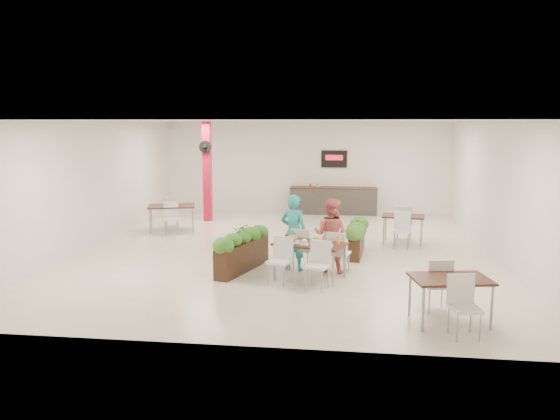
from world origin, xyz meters
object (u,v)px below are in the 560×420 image
object	(u,v)px
red_column	(207,170)
side_table_b	(403,220)
service_counter	(333,200)
planter_left	(242,247)
side_table_a	(172,209)
main_table	(309,248)
diner_woman	(331,235)
diner_man	(294,232)
side_table_c	(450,285)
planter_right	(357,235)

from	to	relation	value
red_column	side_table_b	distance (m)	6.60
service_counter	planter_left	xyz separation A→B (m)	(-1.72, -7.69, 0.02)
side_table_a	planter_left	bearing A→B (deg)	-71.41
service_counter	main_table	bearing A→B (deg)	-91.72
side_table_a	diner_woman	bearing A→B (deg)	-55.99
planter_left	diner_woman	bearing A→B (deg)	6.13
red_column	service_counter	size ratio (longest dim) A/B	1.07
planter_left	side_table_b	bearing A→B (deg)	40.81
service_counter	diner_man	distance (m)	7.52
diner_woman	side_table_c	size ratio (longest dim) A/B	0.95
planter_right	side_table_a	distance (m)	5.89
side_table_a	side_table_b	bearing A→B (deg)	-24.93
diner_woman	side_table_a	world-z (taller)	diner_woman
main_table	side_table_c	world-z (taller)	same
diner_man	planter_left	size ratio (longest dim) A/B	0.86
service_counter	diner_man	world-z (taller)	service_counter
red_column	side_table_a	distance (m)	2.08
service_counter	planter_right	world-z (taller)	service_counter
main_table	side_table_a	xyz separation A→B (m)	(-4.41, 4.57, 0.01)
side_table_c	planter_right	bearing A→B (deg)	96.35
red_column	side_table_c	distance (m)	10.52
diner_woman	main_table	bearing A→B (deg)	76.78
main_table	diner_woman	size ratio (longest dim) A/B	1.22
red_column	main_table	xyz separation A→B (m)	(3.75, -6.27, -1.01)
diner_man	side_table_c	distance (m)	4.00
planter_left	planter_right	bearing A→B (deg)	35.72
side_table_a	side_table_c	world-z (taller)	same
diner_man	side_table_c	xyz separation A→B (m)	(2.78, -2.87, -0.20)
planter_right	side_table_a	bearing A→B (deg)	156.48
planter_right	service_counter	bearing A→B (deg)	97.17
red_column	side_table_a	xyz separation A→B (m)	(-0.66, -1.70, -1.00)
planter_left	side_table_b	size ratio (longest dim) A/B	1.16
red_column	planter_left	distance (m)	6.35
service_counter	side_table_a	xyz separation A→B (m)	(-4.65, -3.57, 0.15)
service_counter	planter_right	size ratio (longest dim) A/B	1.76
service_counter	diner_woman	bearing A→B (deg)	-88.72
main_table	diner_woman	xyz separation A→B (m)	(0.41, 0.65, 0.16)
side_table_a	side_table_c	bearing A→B (deg)	-61.84
main_table	diner_man	distance (m)	0.78
diner_man	side_table_a	bearing A→B (deg)	-25.23
side_table_b	side_table_a	bearing A→B (deg)	-179.38
planter_left	side_table_b	distance (m)	4.87
service_counter	planter_left	bearing A→B (deg)	-102.60
diner_woman	side_table_a	distance (m)	6.21
diner_woman	planter_right	size ratio (longest dim) A/B	0.93
service_counter	side_table_c	distance (m)	10.57
main_table	planter_right	world-z (taller)	main_table
main_table	side_table_c	distance (m)	3.26
service_counter	side_table_c	world-z (taller)	service_counter
diner_man	planter_right	size ratio (longest dim) A/B	0.97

